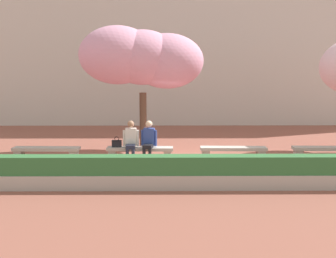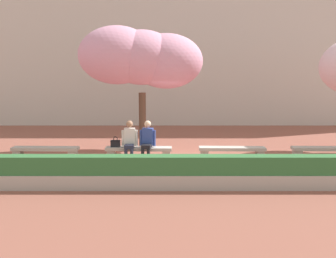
{
  "view_description": "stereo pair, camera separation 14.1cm",
  "coord_description": "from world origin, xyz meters",
  "px_view_note": "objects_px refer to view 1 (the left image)",
  "views": [
    {
      "loc": [
        -0.69,
        -12.24,
        2.73
      ],
      "look_at": [
        -0.59,
        0.2,
        1.0
      ],
      "focal_mm": 42.0,
      "sensor_mm": 36.0,
      "label": 1
    },
    {
      "loc": [
        -0.55,
        -12.24,
        2.73
      ],
      "look_at": [
        -0.59,
        0.2,
        1.0
      ],
      "focal_mm": 42.0,
      "sensor_mm": 36.0,
      "label": 2
    }
  ],
  "objects_px": {
    "stone_bench_center": "(233,151)",
    "cherry_tree_main": "(142,58)",
    "stone_bench_near_west": "(140,151)",
    "stone_bench_near_east": "(326,151)",
    "person_seated_right": "(149,140)",
    "person_seated_left": "(131,140)",
    "handbag": "(117,143)",
    "stone_bench_west_end": "(47,152)"
  },
  "relations": [
    {
      "from": "stone_bench_near_east",
      "to": "stone_bench_center",
      "type": "bearing_deg",
      "value": -180.0
    },
    {
      "from": "stone_bench_near_west",
      "to": "stone_bench_center",
      "type": "relative_size",
      "value": 1.0
    },
    {
      "from": "handbag",
      "to": "person_seated_left",
      "type": "bearing_deg",
      "value": -7.81
    },
    {
      "from": "person_seated_left",
      "to": "cherry_tree_main",
      "type": "height_order",
      "value": "cherry_tree_main"
    },
    {
      "from": "person_seated_right",
      "to": "handbag",
      "type": "distance_m",
      "value": 1.02
    },
    {
      "from": "stone_bench_near_west",
      "to": "person_seated_left",
      "type": "bearing_deg",
      "value": -169.35
    },
    {
      "from": "cherry_tree_main",
      "to": "person_seated_right",
      "type": "bearing_deg",
      "value": -80.92
    },
    {
      "from": "stone_bench_west_end",
      "to": "person_seated_right",
      "type": "height_order",
      "value": "person_seated_right"
    },
    {
      "from": "stone_bench_near_west",
      "to": "handbag",
      "type": "bearing_deg",
      "value": 179.35
    },
    {
      "from": "stone_bench_center",
      "to": "cherry_tree_main",
      "type": "height_order",
      "value": "cherry_tree_main"
    },
    {
      "from": "stone_bench_center",
      "to": "person_seated_left",
      "type": "xyz_separation_m",
      "value": [
        -3.25,
        -0.05,
        0.39
      ]
    },
    {
      "from": "stone_bench_west_end",
      "to": "stone_bench_near_west",
      "type": "height_order",
      "value": "same"
    },
    {
      "from": "stone_bench_center",
      "to": "person_seated_left",
      "type": "relative_size",
      "value": 1.63
    },
    {
      "from": "person_seated_right",
      "to": "handbag",
      "type": "xyz_separation_m",
      "value": [
        -1.01,
        0.06,
        -0.12
      ]
    },
    {
      "from": "stone_bench_west_end",
      "to": "person_seated_left",
      "type": "bearing_deg",
      "value": -1.15
    },
    {
      "from": "stone_bench_near_west",
      "to": "cherry_tree_main",
      "type": "height_order",
      "value": "cherry_tree_main"
    },
    {
      "from": "stone_bench_west_end",
      "to": "handbag",
      "type": "bearing_deg",
      "value": 0.21
    },
    {
      "from": "stone_bench_near_west",
      "to": "person_seated_right",
      "type": "bearing_deg",
      "value": -10.84
    },
    {
      "from": "person_seated_right",
      "to": "cherry_tree_main",
      "type": "distance_m",
      "value": 3.24
    },
    {
      "from": "stone_bench_west_end",
      "to": "stone_bench_center",
      "type": "relative_size",
      "value": 1.0
    },
    {
      "from": "stone_bench_west_end",
      "to": "stone_bench_near_east",
      "type": "distance_m",
      "value": 8.89
    },
    {
      "from": "stone_bench_west_end",
      "to": "stone_bench_center",
      "type": "height_order",
      "value": "same"
    },
    {
      "from": "stone_bench_near_east",
      "to": "cherry_tree_main",
      "type": "distance_m",
      "value": 6.92
    },
    {
      "from": "stone_bench_west_end",
      "to": "cherry_tree_main",
      "type": "height_order",
      "value": "cherry_tree_main"
    },
    {
      "from": "stone_bench_near_west",
      "to": "stone_bench_center",
      "type": "distance_m",
      "value": 2.96
    },
    {
      "from": "stone_bench_center",
      "to": "person_seated_right",
      "type": "distance_m",
      "value": 2.71
    },
    {
      "from": "person_seated_right",
      "to": "cherry_tree_main",
      "type": "xyz_separation_m",
      "value": [
        -0.31,
        1.91,
        2.61
      ]
    },
    {
      "from": "stone_bench_west_end",
      "to": "person_seated_left",
      "type": "xyz_separation_m",
      "value": [
        2.68,
        -0.05,
        0.39
      ]
    },
    {
      "from": "handbag",
      "to": "stone_bench_west_end",
      "type": "bearing_deg",
      "value": -179.79
    },
    {
      "from": "stone_bench_near_west",
      "to": "stone_bench_near_east",
      "type": "bearing_deg",
      "value": 0.0
    },
    {
      "from": "stone_bench_center",
      "to": "cherry_tree_main",
      "type": "distance_m",
      "value": 4.62
    },
    {
      "from": "stone_bench_near_west",
      "to": "stone_bench_center",
      "type": "xyz_separation_m",
      "value": [
        2.96,
        0.0,
        0.0
      ]
    },
    {
      "from": "stone_bench_west_end",
      "to": "stone_bench_center",
      "type": "xyz_separation_m",
      "value": [
        5.93,
        0.0,
        0.0
      ]
    },
    {
      "from": "person_seated_left",
      "to": "handbag",
      "type": "height_order",
      "value": "person_seated_left"
    },
    {
      "from": "stone_bench_near_west",
      "to": "handbag",
      "type": "distance_m",
      "value": 0.78
    },
    {
      "from": "stone_bench_center",
      "to": "handbag",
      "type": "bearing_deg",
      "value": 179.87
    },
    {
      "from": "handbag",
      "to": "stone_bench_center",
      "type": "bearing_deg",
      "value": -0.13
    },
    {
      "from": "person_seated_right",
      "to": "stone_bench_center",
      "type": "bearing_deg",
      "value": 1.13
    },
    {
      "from": "stone_bench_near_east",
      "to": "stone_bench_near_west",
      "type": "bearing_deg",
      "value": -180.0
    },
    {
      "from": "cherry_tree_main",
      "to": "stone_bench_near_west",
      "type": "bearing_deg",
      "value": -89.1
    },
    {
      "from": "stone_bench_center",
      "to": "stone_bench_near_east",
      "type": "bearing_deg",
      "value": 0.0
    },
    {
      "from": "person_seated_right",
      "to": "handbag",
      "type": "bearing_deg",
      "value": 176.54
    }
  ]
}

